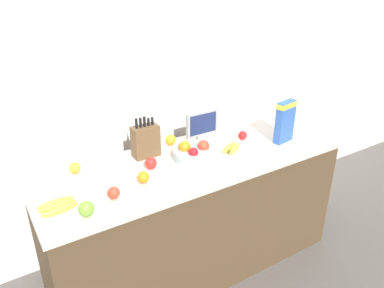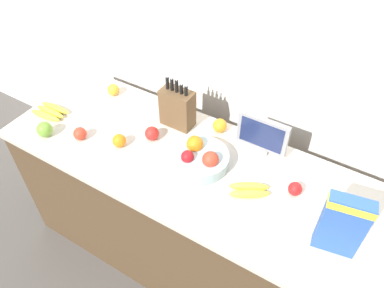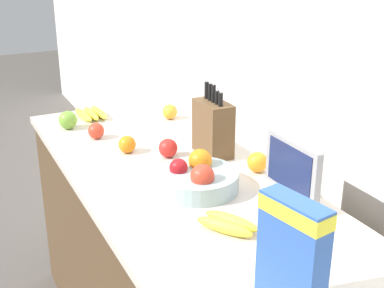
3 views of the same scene
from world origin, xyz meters
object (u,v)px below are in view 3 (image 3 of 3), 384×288
(small_monitor, at_px, (292,169))
(orange_front_left, at_px, (170,112))
(apple_leftmost, at_px, (293,241))
(banana_bunch_right, at_px, (91,114))
(orange_mid_right, at_px, (127,144))
(orange_front_right, at_px, (257,162))
(apple_rightmost, at_px, (168,148))
(fruit_bowl, at_px, (197,178))
(apple_rear, at_px, (68,120))
(apple_front, at_px, (96,131))
(banana_bunch_left, at_px, (228,224))
(cereal_box, at_px, (292,257))
(knife_block, at_px, (213,128))

(small_monitor, height_order, orange_front_left, small_monitor)
(apple_leftmost, bearing_deg, banana_bunch_right, -172.90)
(orange_mid_right, bearing_deg, apple_leftmost, 10.78)
(small_monitor, relative_size, orange_front_right, 3.43)
(apple_rightmost, bearing_deg, apple_leftmost, 2.87)
(orange_front_right, bearing_deg, fruit_bowl, -83.23)
(apple_rear, bearing_deg, orange_mid_right, 20.18)
(apple_leftmost, relative_size, orange_front_right, 0.84)
(apple_front, relative_size, orange_mid_right, 0.99)
(banana_bunch_right, bearing_deg, banana_bunch_left, 3.16)
(banana_bunch_left, bearing_deg, apple_rightmost, 173.54)
(fruit_bowl, bearing_deg, orange_front_left, 163.10)
(fruit_bowl, distance_m, orange_front_left, 0.76)
(banana_bunch_left, xyz_separation_m, apple_rear, (-1.09, -0.20, 0.02))
(small_monitor, relative_size, orange_front_left, 3.68)
(orange_mid_right, xyz_separation_m, orange_front_right, (0.39, 0.37, 0.00))
(banana_bunch_right, relative_size, orange_front_right, 2.67)
(fruit_bowl, distance_m, orange_mid_right, 0.43)
(apple_front, height_order, orange_mid_right, same)
(small_monitor, distance_m, cereal_box, 0.59)
(knife_block, xyz_separation_m, banana_bunch_right, (-0.66, -0.31, -0.09))
(small_monitor, xyz_separation_m, fruit_bowl, (-0.22, -0.23, -0.07))
(knife_block, distance_m, small_monitor, 0.47)
(banana_bunch_right, bearing_deg, apple_front, -11.92)
(orange_front_right, bearing_deg, small_monitor, -7.21)
(orange_mid_right, bearing_deg, orange_front_left, 133.60)
(cereal_box, height_order, banana_bunch_right, cereal_box)
(banana_bunch_right, distance_m, orange_mid_right, 0.50)
(fruit_bowl, relative_size, orange_front_right, 3.70)
(knife_block, distance_m, apple_rear, 0.71)
(orange_front_right, bearing_deg, cereal_box, -27.88)
(banana_bunch_right, xyz_separation_m, apple_rear, (0.11, -0.14, 0.02))
(knife_block, bearing_deg, apple_rear, -141.05)
(cereal_box, relative_size, apple_rear, 3.69)
(orange_mid_right, bearing_deg, knife_block, 61.66)
(knife_block, bearing_deg, banana_bunch_right, -155.19)
(cereal_box, bearing_deg, small_monitor, 133.37)
(banana_bunch_left, bearing_deg, knife_block, 156.15)
(knife_block, height_order, apple_leftmost, knife_block)
(banana_bunch_right, bearing_deg, fruit_bowl, 6.71)
(apple_leftmost, bearing_deg, orange_front_right, 158.04)
(small_monitor, relative_size, apple_front, 3.75)
(small_monitor, height_order, apple_rightmost, small_monitor)
(cereal_box, bearing_deg, orange_mid_right, 169.07)
(cereal_box, bearing_deg, knife_block, 151.35)
(apple_front, distance_m, apple_rear, 0.19)
(cereal_box, relative_size, orange_front_left, 4.31)
(apple_leftmost, height_order, orange_front_left, orange_front_left)
(orange_front_left, bearing_deg, apple_front, -75.62)
(banana_bunch_right, relative_size, orange_mid_right, 2.88)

